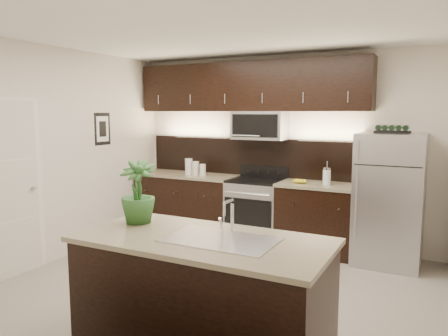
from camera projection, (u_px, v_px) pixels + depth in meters
name	position (u px, v px, depth m)	size (l,w,h in m)	color
ground	(216.00, 287.00, 4.75)	(4.50, 4.50, 0.00)	gray
room_walls	(205.00, 131.00, 4.55)	(4.52, 4.02, 2.71)	beige
counter_run	(243.00, 210.00, 6.38)	(3.51, 0.65, 0.94)	black
upper_fixtures	(250.00, 95.00, 6.29)	(3.49, 0.40, 1.66)	black
island	(203.00, 296.00, 3.39)	(1.96, 0.96, 0.94)	black
sink_faucet	(221.00, 238.00, 3.27)	(0.84, 0.50, 0.28)	silver
refrigerator	(389.00, 200.00, 5.38)	(0.79, 0.71, 1.63)	#B2B2B7
wine_rack	(393.00, 129.00, 5.27)	(0.40, 0.25, 0.10)	black
plant	(138.00, 192.00, 3.75)	(0.30, 0.30, 0.54)	#275622
canisters	(194.00, 168.00, 6.62)	(0.37, 0.14, 0.25)	silver
french_press	(327.00, 176.00, 5.71)	(0.11, 0.11, 0.30)	silver
bananas	(296.00, 181.00, 5.88)	(0.19, 0.15, 0.06)	gold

